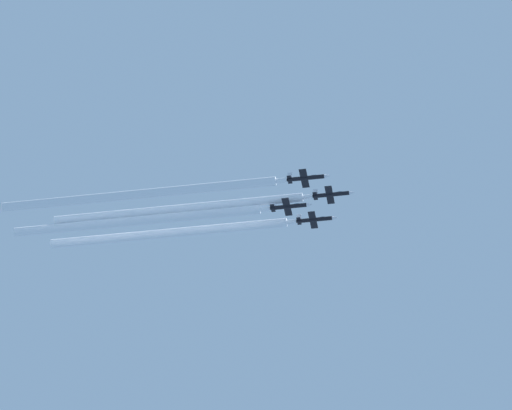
# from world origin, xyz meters

# --- Properties ---
(jet_lead) EXTENTS (8.54, 12.43, 2.99)m
(jet_lead) POSITION_xyz_m (-0.31, 6.57, 201.79)
(jet_lead) COLOR black
(jet_left_wingman) EXTENTS (8.54, 12.43, 2.99)m
(jet_left_wingman) POSITION_xyz_m (-9.67, 0.64, 200.24)
(jet_left_wingman) COLOR black
(jet_right_wingman) EXTENTS (8.54, 12.43, 2.99)m
(jet_right_wingman) POSITION_xyz_m (9.99, 0.60, 200.72)
(jet_right_wingman) COLOR black
(jet_slot) EXTENTS (8.54, 12.43, 2.99)m
(jet_slot) POSITION_xyz_m (-0.09, -5.64, 198.84)
(jet_slot) COLOR black
(smoke_trail_lead) EXTENTS (2.51, 75.87, 2.51)m
(smoke_trail_lead) POSITION_xyz_m (-0.31, -37.02, 201.76)
(smoke_trail_lead) COLOR white
(smoke_trail_left_wingman) EXTENTS (2.51, 73.63, 2.51)m
(smoke_trail_left_wingman) POSITION_xyz_m (-9.67, -41.84, 200.21)
(smoke_trail_left_wingman) COLOR white
(smoke_trail_right_wingman) EXTENTS (2.51, 82.18, 2.51)m
(smoke_trail_right_wingman) POSITION_xyz_m (9.99, -46.14, 200.69)
(smoke_trail_right_wingman) COLOR white
(smoke_trail_slot) EXTENTS (2.51, 75.40, 2.51)m
(smoke_trail_slot) POSITION_xyz_m (-0.09, -48.99, 198.81)
(smoke_trail_slot) COLOR white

